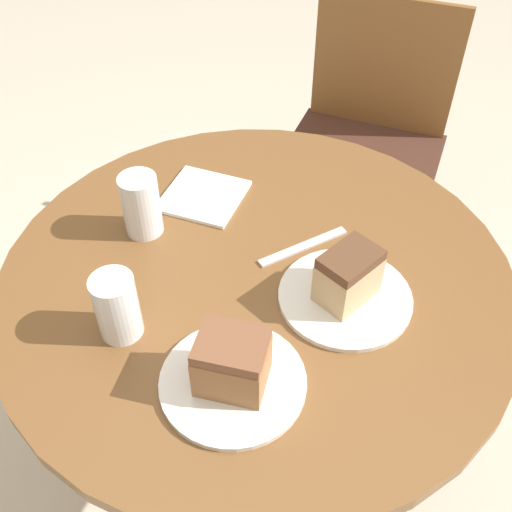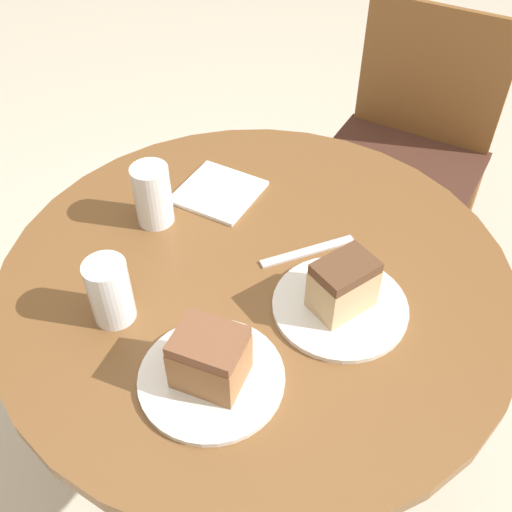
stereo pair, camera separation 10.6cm
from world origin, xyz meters
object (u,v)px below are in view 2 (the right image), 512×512
(cake_slice_far, at_px, (210,358))
(glass_water, at_px, (110,293))
(glass_lemonade, at_px, (153,198))
(chair, at_px, (404,154))
(plate_far, at_px, (212,378))
(cake_slice_near, at_px, (343,285))
(plate_near, at_px, (340,306))

(cake_slice_far, distance_m, glass_water, 0.21)
(glass_lemonade, bearing_deg, chair, 81.58)
(glass_water, bearing_deg, plate_far, 0.10)
(glass_water, bearing_deg, cake_slice_far, 0.10)
(chair, bearing_deg, plate_far, -88.08)
(chair, relative_size, cake_slice_near, 7.43)
(plate_near, relative_size, plate_far, 1.03)
(glass_lemonade, height_order, glass_water, glass_lemonade)
(plate_near, height_order, glass_lemonade, glass_lemonade)
(plate_far, bearing_deg, glass_water, -179.90)
(cake_slice_near, xyz_separation_m, glass_lemonade, (-0.41, -0.02, -0.00))
(chair, relative_size, cake_slice_far, 7.20)
(cake_slice_far, bearing_deg, plate_far, 0.00)
(cake_slice_near, bearing_deg, glass_lemonade, -176.56)
(cake_slice_near, relative_size, glass_water, 0.98)
(plate_far, xyz_separation_m, cake_slice_far, (0.00, 0.00, 0.05))
(cake_slice_near, height_order, glass_lemonade, glass_lemonade)
(glass_lemonade, relative_size, glass_water, 1.04)
(plate_far, bearing_deg, plate_near, 71.55)
(chair, relative_size, glass_water, 7.29)
(plate_far, height_order, cake_slice_far, cake_slice_far)
(chair, bearing_deg, plate_near, -80.50)
(plate_near, distance_m, glass_water, 0.39)
(glass_water, bearing_deg, cake_slice_near, 39.64)
(plate_far, relative_size, glass_lemonade, 1.81)
(glass_water, bearing_deg, chair, 89.14)
(plate_far, height_order, glass_lemonade, glass_lemonade)
(plate_near, relative_size, cake_slice_near, 1.97)
(chair, bearing_deg, cake_slice_near, -80.50)
(plate_far, bearing_deg, cake_slice_far, 0.00)
(cake_slice_far, bearing_deg, glass_lemonade, 146.49)
(chair, xyz_separation_m, cake_slice_far, (0.20, -1.12, 0.35))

